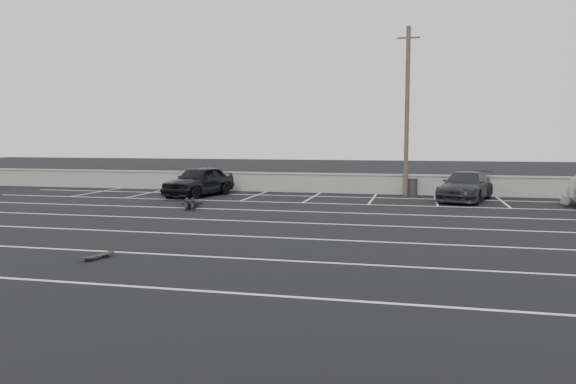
% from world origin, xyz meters
% --- Properties ---
extents(ground, '(120.00, 120.00, 0.00)m').
position_xyz_m(ground, '(0.00, 0.00, 0.00)').
color(ground, black).
rests_on(ground, ground).
extents(seawall, '(50.00, 0.45, 1.06)m').
position_xyz_m(seawall, '(0.00, 14.00, 0.55)').
color(seawall, gray).
rests_on(seawall, ground).
extents(stall_lines, '(36.00, 20.05, 0.01)m').
position_xyz_m(stall_lines, '(-0.08, 4.41, 0.00)').
color(stall_lines, silver).
rests_on(stall_lines, ground).
extents(car_left, '(2.79, 4.82, 1.54)m').
position_xyz_m(car_left, '(-7.77, 10.79, 0.77)').
color(car_left, black).
rests_on(car_left, ground).
extents(car_right, '(3.18, 5.10, 1.38)m').
position_xyz_m(car_right, '(5.34, 11.68, 0.69)').
color(car_right, black).
rests_on(car_right, ground).
extents(utility_pole, '(1.13, 0.23, 8.51)m').
position_xyz_m(utility_pole, '(2.52, 13.20, 4.31)').
color(utility_pole, '#4C4238').
rests_on(utility_pole, ground).
extents(trash_bin, '(0.70, 0.70, 0.87)m').
position_xyz_m(trash_bin, '(2.85, 13.60, 0.44)').
color(trash_bin, '#2A2A2C').
rests_on(trash_bin, ground).
extents(person, '(2.57, 3.15, 0.51)m').
position_xyz_m(person, '(-6.33, 6.37, 0.25)').
color(person, black).
rests_on(person, ground).
extents(skateboard, '(0.41, 0.78, 0.09)m').
position_xyz_m(skateboard, '(-4.45, -3.87, 0.07)').
color(skateboard, black).
rests_on(skateboard, ground).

